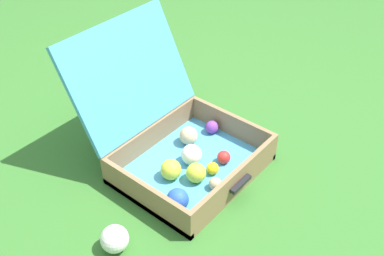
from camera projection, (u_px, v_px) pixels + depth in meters
ground_plane at (212, 171)px, 1.83m from camera, size 16.00×16.00×0.00m
open_suitcase at (176, 141)px, 1.80m from camera, size 0.54×0.66×0.52m
stray_ball_on_grass at (115, 239)px, 1.51m from camera, size 0.10×0.10×0.10m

